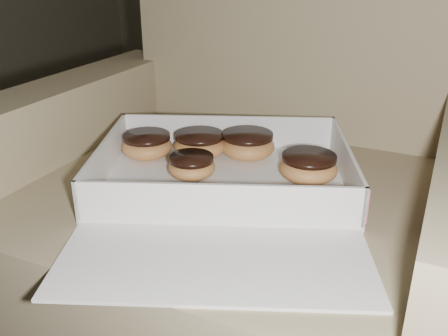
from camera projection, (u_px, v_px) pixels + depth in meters
armchair at (244, 226)px, 1.00m from camera, size 0.89×0.75×0.93m
bakery_box at (225, 186)px, 0.85m from camera, size 0.59×0.63×0.07m
donut_a at (248, 145)px, 0.97m from camera, size 0.10×0.10×0.05m
donut_b at (309, 167)px, 0.87m from camera, size 0.10×0.10×0.05m
donut_c at (200, 144)px, 0.97m from camera, size 0.10×0.10×0.05m
donut_d at (147, 145)px, 0.97m from camera, size 0.10×0.10×0.05m
donut_e at (192, 166)px, 0.89m from camera, size 0.08×0.08×0.04m
crumb_a at (198, 180)px, 0.88m from camera, size 0.01×0.01×0.00m
crumb_b at (251, 207)px, 0.79m from camera, size 0.01×0.01×0.00m
crumb_c at (147, 189)px, 0.85m from camera, size 0.01×0.01×0.00m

